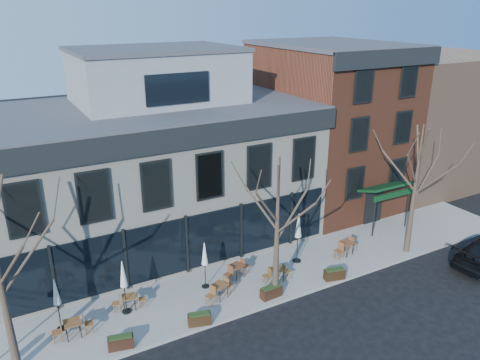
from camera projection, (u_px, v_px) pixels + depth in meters
ground at (187, 275)px, 24.78m from camera, size 120.00×120.00×0.00m
sidewalk_front at (261, 277)px, 24.46m from camera, size 33.50×4.70×0.15m
corner_building at (152, 164)px, 27.33m from camera, size 18.39×10.39×11.10m
red_brick_building at (328, 124)px, 32.79m from camera, size 8.20×11.78×11.18m
bg_building at (416, 115)px, 38.38m from camera, size 12.00×12.00×10.00m
tree_mid at (277, 227)px, 21.62m from camera, size 3.50×3.55×7.04m
tree_right at (415, 189)px, 25.61m from camera, size 3.72×3.77×7.48m
cafe_set_0 at (73, 327)px, 19.81m from camera, size 1.72×0.71×0.90m
cafe_set_1 at (129, 301)px, 21.68m from camera, size 1.59×0.73×0.81m
cafe_set_2 at (220, 290)px, 22.44m from camera, size 1.75×1.00×0.90m
cafe_set_3 at (237, 270)px, 24.18m from camera, size 1.70×0.86×0.87m
cafe_set_4 at (277, 273)px, 23.91m from camera, size 1.60×0.69×0.83m
cafe_set_5 at (346, 247)px, 26.42m from camera, size 1.83×0.86×0.94m
umbrella_0 at (56, 295)px, 19.82m from camera, size 0.40×0.40×2.50m
umbrella_1 at (123, 277)px, 20.91m from camera, size 0.43×0.43×2.67m
umbrella_2 at (205, 256)px, 22.90m from camera, size 0.40×0.40×2.49m
umbrella_3 at (298, 228)px, 25.15m from camera, size 0.46×0.46×2.89m
planter_0 at (121, 342)px, 19.22m from camera, size 1.11×0.64×0.58m
planter_1 at (199, 319)px, 20.65m from camera, size 1.09×0.67×0.57m
planter_2 at (271, 292)px, 22.59m from camera, size 1.10×0.50×0.60m
planter_3 at (334, 274)px, 24.09m from camera, size 1.14×0.67×0.60m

